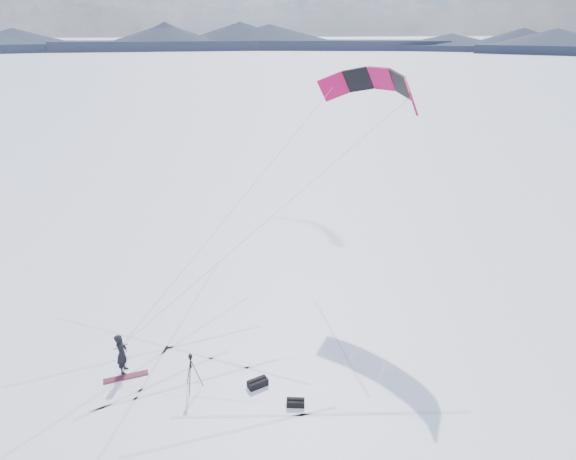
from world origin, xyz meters
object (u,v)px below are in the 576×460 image
object	(u,v)px
snowboard	(126,377)
gear_bag_b	(296,403)
snowkiter	(125,371)
gear_bag_a	(258,383)
tripod	(191,367)

from	to	relation	value
snowboard	gear_bag_b	size ratio (longest dim) A/B	2.37
snowboard	gear_bag_b	bearing A→B (deg)	-32.88
snowkiter	gear_bag_b	distance (m)	6.85
gear_bag_a	gear_bag_b	bearing A→B (deg)	-65.83
gear_bag_a	gear_bag_b	world-z (taller)	gear_bag_a
snowkiter	snowboard	size ratio (longest dim) A/B	1.01
snowkiter	snowboard	xyz separation A→B (m)	(0.06, -0.39, 0.02)
tripod	snowboard	bearing A→B (deg)	149.94
snowboard	gear_bag_a	distance (m)	5.08
snowboard	tripod	size ratio (longest dim) A/B	1.11
snowkiter	gear_bag_a	xyz separation A→B (m)	(4.79, -2.23, 0.15)
snowboard	gear_bag_b	distance (m)	6.61
snowboard	tripod	distance (m)	2.88
snowboard	tripod	xyz separation A→B (m)	(2.41, -1.29, 0.93)
snowkiter	gear_bag_a	size ratio (longest dim) A/B	2.07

